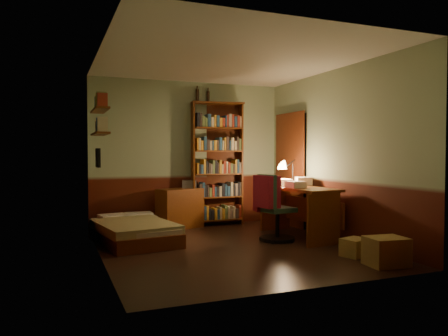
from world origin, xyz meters
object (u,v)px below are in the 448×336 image
object	(u,v)px
mini_stereo	(189,184)
office_chair	(277,206)
bookshelf	(217,164)
desk_lamp	(293,164)
cardboard_box_a	(386,251)
dresser	(180,208)
bed	(133,224)
desk	(297,212)
cardboard_box_b	(355,247)

from	to	relation	value
mini_stereo	office_chair	world-z (taller)	office_chair
mini_stereo	bookshelf	bearing A→B (deg)	11.05
desk_lamp	bookshelf	bearing A→B (deg)	110.72
cardboard_box_a	desk_lamp	bearing A→B (deg)	87.25
bookshelf	dresser	bearing A→B (deg)	-165.41
bookshelf	office_chair	size ratio (longest dim) A/B	2.16
bed	cardboard_box_a	size ratio (longest dim) A/B	3.93
dresser	cardboard_box_a	bearing A→B (deg)	-84.45
dresser	bookshelf	xyz separation A→B (m)	(0.73, 0.08, 0.77)
bed	desk	size ratio (longest dim) A/B	1.19
desk	bookshelf	bearing A→B (deg)	109.96
office_chair	cardboard_box_b	distance (m)	1.37
bookshelf	desk	xyz separation A→B (m)	(0.76, -1.54, -0.72)
office_chair	cardboard_box_a	world-z (taller)	office_chair
mini_stereo	cardboard_box_a	size ratio (longest dim) A/B	0.57
cardboard_box_b	cardboard_box_a	bearing A→B (deg)	-85.45
dresser	cardboard_box_b	bearing A→B (deg)	-81.26
desk	office_chair	xyz separation A→B (m)	(-0.42, -0.14, 0.12)
dresser	office_chair	world-z (taller)	office_chair
mini_stereo	bed	bearing A→B (deg)	-125.83
dresser	mini_stereo	world-z (taller)	mini_stereo
desk	cardboard_box_b	bearing A→B (deg)	-95.19
desk	cardboard_box_a	world-z (taller)	desk
mini_stereo	desk_lamp	bearing A→B (deg)	-22.88
mini_stereo	desk	size ratio (longest dim) A/B	0.17
mini_stereo	cardboard_box_b	distance (m)	3.30
bookshelf	cardboard_box_b	distance (m)	3.18
bed	cardboard_box_b	bearing A→B (deg)	-46.45
office_chair	cardboard_box_a	distance (m)	1.85
desk	desk_lamp	bearing A→B (deg)	62.16
desk	cardboard_box_a	distance (m)	1.90
bed	office_chair	distance (m)	2.18
dresser	desk_lamp	size ratio (longest dim) A/B	1.14
mini_stereo	desk_lamp	size ratio (longest dim) A/B	0.37
bed	mini_stereo	xyz separation A→B (m)	(1.17, 0.94, 0.50)
mini_stereo	desk	distance (m)	2.07
mini_stereo	cardboard_box_b	size ratio (longest dim) A/B	0.78
desk	desk_lamp	world-z (taller)	desk_lamp
desk	desk_lamp	distance (m)	0.87
bookshelf	cardboard_box_a	distance (m)	3.66
dresser	desk_lamp	xyz separation A→B (m)	(1.66, -1.02, 0.78)
desk_lamp	office_chair	distance (m)	1.03
bed	desk_lamp	bearing A→B (deg)	-11.66
desk	cardboard_box_a	bearing A→B (deg)	-94.20
dresser	cardboard_box_a	size ratio (longest dim) A/B	1.75
bookshelf	cardboard_box_b	xyz separation A→B (m)	(0.78, -2.92, -1.00)
mini_stereo	desk_lamp	xyz separation A→B (m)	(1.45, -1.15, 0.37)
bed	cardboard_box_a	bearing A→B (deg)	-52.42
cardboard_box_a	cardboard_box_b	xyz separation A→B (m)	(-0.04, 0.51, -0.05)
desk	office_chair	world-z (taller)	office_chair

